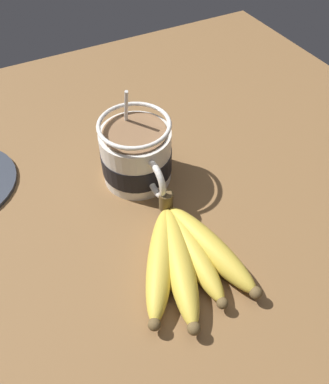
{
  "coord_description": "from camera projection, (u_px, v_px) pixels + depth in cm",
  "views": [
    {
      "loc": [
        30.08,
        -15.15,
        44.49
      ],
      "look_at": [
        0.6,
        0.25,
        7.07
      ],
      "focal_mm": 35.0,
      "sensor_mm": 36.0,
      "label": 1
    }
  ],
  "objects": [
    {
      "name": "coffee_mug",
      "position": [
        137.0,
        155.0,
        0.55
      ],
      "size": [
        14.22,
        10.52,
        14.22
      ],
      "color": "white",
      "rests_on": "table"
    },
    {
      "name": "table",
      "position": [
        161.0,
        216.0,
        0.55
      ],
      "size": [
        100.56,
        100.56,
        2.58
      ],
      "color": "brown",
      "rests_on": "ground"
    },
    {
      "name": "banana_bunch",
      "position": [
        186.0,
        256.0,
        0.47
      ],
      "size": [
        18.66,
        15.19,
        4.04
      ],
      "color": "brown",
      "rests_on": "table"
    }
  ]
}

